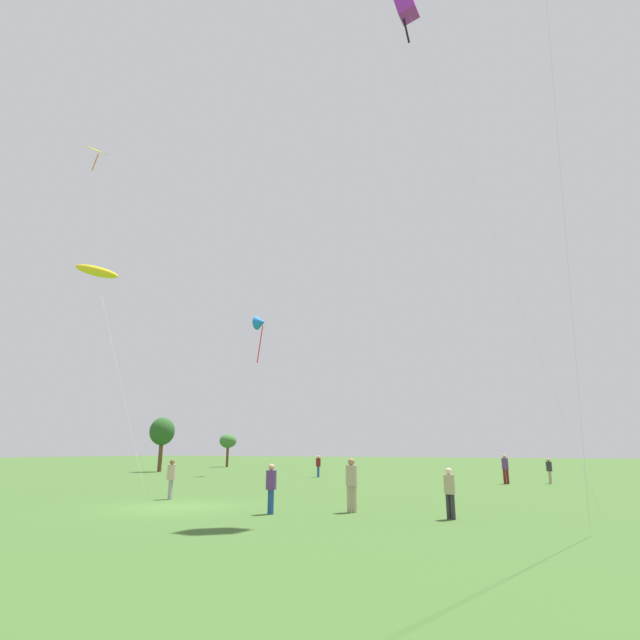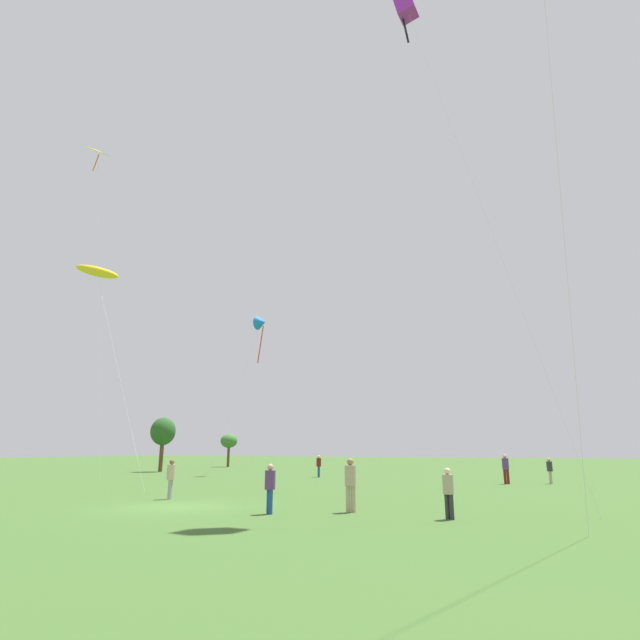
# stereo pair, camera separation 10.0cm
# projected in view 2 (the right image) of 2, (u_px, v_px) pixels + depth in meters

# --- Properties ---
(ground) EXTENTS (280.00, 280.00, 0.00)m
(ground) POSITION_uv_depth(u_px,v_px,m) (176.00, 507.00, 19.90)
(ground) COLOR #3D6028
(person_standing_0) EXTENTS (0.37, 0.37, 1.68)m
(person_standing_0) POSITION_uv_depth(u_px,v_px,m) (270.00, 485.00, 17.89)
(person_standing_0) COLOR #1E478C
(person_standing_0) RESTS_ON ground
(person_standing_1) EXTENTS (0.39, 0.39, 1.74)m
(person_standing_1) POSITION_uv_depth(u_px,v_px,m) (319.00, 464.00, 41.67)
(person_standing_1) COLOR #1E478C
(person_standing_1) RESTS_ON ground
(person_standing_2) EXTENTS (0.36, 0.36, 1.63)m
(person_standing_2) POSITION_uv_depth(u_px,v_px,m) (550.00, 469.00, 33.68)
(person_standing_2) COLOR tan
(person_standing_2) RESTS_ON ground
(person_standing_3) EXTENTS (0.39, 0.39, 1.74)m
(person_standing_3) POSITION_uv_depth(u_px,v_px,m) (171.00, 476.00, 23.20)
(person_standing_3) COLOR gray
(person_standing_3) RESTS_ON ground
(person_standing_4) EXTENTS (0.42, 0.42, 1.88)m
(person_standing_4) POSITION_uv_depth(u_px,v_px,m) (506.00, 467.00, 33.52)
(person_standing_4) COLOR maroon
(person_standing_4) RESTS_ON ground
(person_standing_5) EXTENTS (0.35, 0.35, 1.59)m
(person_standing_5) POSITION_uv_depth(u_px,v_px,m) (448.00, 489.00, 16.49)
(person_standing_5) COLOR #2D2D33
(person_standing_5) RESTS_ON ground
(person_standing_6) EXTENTS (0.42, 0.42, 1.87)m
(person_standing_6) POSITION_uv_depth(u_px,v_px,m) (351.00, 481.00, 18.39)
(person_standing_6) COLOR tan
(person_standing_6) RESTS_ON ground
(kite_flying_0) EXTENTS (6.93, 1.74, 14.68)m
(kite_flying_0) POSITION_uv_depth(u_px,v_px,m) (261.00, 323.00, 48.65)
(kite_flying_0) COLOR silver
(kite_flying_0) RESTS_ON ground
(kite_flying_2) EXTENTS (7.37, 2.65, 31.22)m
(kite_flying_2) POSITION_uv_depth(u_px,v_px,m) (97.00, 152.00, 49.26)
(kite_flying_2) COLOR silver
(kite_flying_2) RESTS_ON ground
(kite_flying_3) EXTENTS (10.73, 2.16, 15.61)m
(kite_flying_3) POSITION_uv_depth(u_px,v_px,m) (97.00, 272.00, 36.23)
(kite_flying_3) COLOR silver
(kite_flying_3) RESTS_ON ground
(kite_flying_4) EXTENTS (6.48, 0.96, 25.10)m
(kite_flying_4) POSITION_uv_depth(u_px,v_px,m) (403.00, 0.00, 25.32)
(kite_flying_4) COLOR silver
(kite_flying_4) RESTS_ON ground
(park_tree_0) EXTENTS (2.22, 2.22, 4.23)m
(park_tree_0) POSITION_uv_depth(u_px,v_px,m) (229.00, 441.00, 67.59)
(park_tree_0) COLOR brown
(park_tree_0) RESTS_ON ground
(park_tree_1) EXTENTS (2.55, 2.55, 5.46)m
(park_tree_1) POSITION_uv_depth(u_px,v_px,m) (163.00, 432.00, 52.84)
(park_tree_1) COLOR brown
(park_tree_1) RESTS_ON ground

